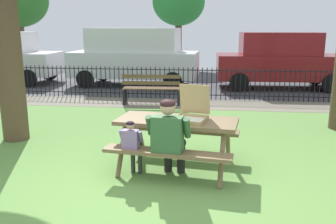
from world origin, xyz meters
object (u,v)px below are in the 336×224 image
Objects in this scene: parked_car_left at (0,57)px; parked_car_center at (134,56)px; far_tree_midleft at (179,2)px; adult_at_table at (169,136)px; park_bench_center at (152,90)px; pizza_box_open at (192,112)px; picnic_table_foreground at (177,130)px; far_tree_left at (18,0)px; child_at_table at (132,143)px; parked_car_right at (280,60)px.

parked_car_left is 0.94× the size of parked_car_center.
adult_at_table is at bearing -85.27° from far_tree_midleft.
parked_car_left is at bearing 153.04° from park_bench_center.
picnic_table_foreground is at bearing -176.52° from pizza_box_open.
parked_car_center is 10.19m from far_tree_left.
park_bench_center is 0.34× the size of parked_car_center.
child_at_table is at bearing -50.19° from parked_car_left.
far_tree_left reaches higher than pizza_box_open.
picnic_table_foreground is 0.75m from child_at_table.
adult_at_table is 0.27× the size of parked_car_left.
pizza_box_open is at bearing -45.40° from parked_car_left.
park_bench_center is 0.35× the size of far_tree_midleft.
picnic_table_foreground is at bearing -76.06° from park_bench_center.
child_at_table is 0.53× the size of park_bench_center.
far_tree_left reaches higher than park_bench_center.
parked_car_right reaches higher than park_bench_center.
picnic_table_foreground is 0.42× the size of parked_car_center.
far_tree_midleft reaches higher than adult_at_table.
park_bench_center is at bearing -47.16° from far_tree_left.
pizza_box_open is at bearing 3.48° from picnic_table_foreground.
pizza_box_open is at bearing -73.46° from park_bench_center.
child_at_table is 17.62m from far_tree_left.
far_tree_midleft is at bearing 94.73° from adult_at_table.
adult_at_table is at bearing -48.25° from parked_car_left.
far_tree_midleft is (-4.14, 6.26, 2.34)m from parked_car_right.
child_at_table is 0.18× the size of parked_car_center.
park_bench_center is 0.36× the size of parked_car_right.
parked_car_left is (-7.78, 7.89, 0.11)m from pizza_box_open.
parked_car_center is (5.24, 0.00, 0.09)m from parked_car_left.
adult_at_table is 8.71m from parked_car_center.
adult_at_table is (-0.06, -0.50, 0.06)m from picnic_table_foreground.
far_tree_left is (-2.43, 6.26, 2.51)m from parked_car_left.
park_bench_center is (-1.38, 4.63, -0.48)m from pizza_box_open.
child_at_table reaches higher than park_bench_center.
parked_car_left is at bearing 133.72° from picnic_table_foreground.
parked_car_right is at bearing -56.54° from far_tree_midleft.
park_bench_center is at bearing -89.28° from far_tree_midleft.
picnic_table_foreground is 1.23× the size of park_bench_center.
far_tree_left reaches higher than parked_car_right.
parked_car_center is at bearing -39.24° from far_tree_left.
adult_at_table is 0.24× the size of far_tree_left.
parked_car_center reaches higher than picnic_table_foreground.
adult_at_table is 1.39× the size of child_at_table.
park_bench_center reaches higher than picnic_table_foreground.
pizza_box_open is 0.72× the size of child_at_table.
parked_car_left is at bearing -180.00° from parked_car_center.
parked_car_right is at bearing 70.04° from picnic_table_foreground.
pizza_box_open reaches higher than adult_at_table.
child_at_table is 0.19× the size of far_tree_midleft.
child_at_table is at bearing -87.35° from far_tree_midleft.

